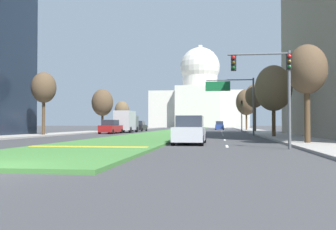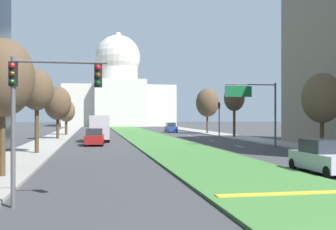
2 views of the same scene
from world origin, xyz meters
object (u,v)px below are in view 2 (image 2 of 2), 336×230
capitol_building (118,94)px  sedan_midblock (95,137)px  overhead_guide_sign (257,101)px  street_tree_left_near (2,78)px  street_tree_left_mid (37,91)px  street_tree_right_distant (207,103)px  sedan_far_horizon (171,128)px  street_tree_left_far (58,103)px  box_truck_delivery (99,128)px  street_tree_left_distant (66,111)px  traffic_light_far_right (219,115)px  sedan_lead_stopped (323,157)px  street_tree_right_far (234,99)px  street_tree_right_mid (322,98)px  sedan_distant (98,132)px  traffic_light_near_left (39,98)px

capitol_building → sedan_midblock: capitol_building is taller
capitol_building → overhead_guide_sign: (8.55, -92.25, -5.37)m
street_tree_left_near → street_tree_left_mid: bearing=90.2°
street_tree_right_distant → sedan_far_horizon: (-5.11, 7.29, -4.59)m
street_tree_left_far → box_truck_delivery: 8.02m
street_tree_left_mid → street_tree_left_distant: 32.38m
sedan_far_horizon → box_truck_delivery: bearing=-117.9°
traffic_light_far_right → sedan_lead_stopped: traffic_light_far_right is taller
capitol_building → street_tree_left_distant: capitol_building is taller
street_tree_left_near → sedan_far_horizon: (19.02, 55.29, -4.19)m
street_tree_left_far → street_tree_right_far: bearing=1.9°
capitol_building → street_tree_left_near: (-12.14, -109.77, -4.96)m
street_tree_left_mid → sedan_far_horizon: street_tree_left_mid is taller
street_tree_right_mid → sedan_distant: bearing=124.1°
street_tree_left_mid → street_tree_left_near: bearing=-89.8°
street_tree_right_distant → sedan_lead_stopped: street_tree_right_distant is taller
capitol_building → street_tree_left_near: size_ratio=4.75×
street_tree_left_mid → sedan_midblock: 11.73m
sedan_lead_stopped → street_tree_left_near: bearing=176.8°
street_tree_left_mid → street_tree_right_far: bearing=41.9°
traffic_light_far_right → sedan_far_horizon: size_ratio=1.18×
street_tree_left_mid → sedan_midblock: street_tree_left_mid is taller
capitol_building → street_tree_right_far: size_ratio=4.42×
street_tree_left_near → box_truck_delivery: bearing=80.0°
overhead_guide_sign → street_tree_right_mid: (3.30, -6.53, 0.04)m
street_tree_left_far → box_truck_delivery: size_ratio=1.10×
overhead_guide_sign → sedan_far_horizon: bearing=92.5°
traffic_light_near_left → traffic_light_far_right: same height
traffic_light_near_left → overhead_guide_sign: 30.38m
street_tree_left_distant → sedan_distant: street_tree_left_distant is taller
street_tree_left_near → box_truck_delivery: 29.78m
street_tree_left_distant → box_truck_delivery: 17.16m
street_tree_right_distant → box_truck_delivery: size_ratio=1.25×
street_tree_left_distant → capitol_building: bearing=79.5°
street_tree_left_far → box_truck_delivery: street_tree_left_far is taller
street_tree_right_distant → sedan_midblock: (-19.53, -25.08, -4.59)m
street_tree_left_far → sedan_far_horizon: size_ratio=1.59×
capitol_building → sedan_far_horizon: (6.88, -54.48, -9.15)m
street_tree_right_far → box_truck_delivery: street_tree_right_far is taller
street_tree_left_mid → street_tree_right_distant: street_tree_right_distant is taller
traffic_light_near_left → street_tree_right_distant: street_tree_right_distant is taller
capitol_building → sedan_midblock: 87.66m
box_truck_delivery → sedan_lead_stopped: bearing=-68.6°
traffic_light_near_left → box_truck_delivery: size_ratio=0.81×
traffic_light_far_right → street_tree_left_mid: (-22.56, -22.86, 1.90)m
street_tree_left_distant → sedan_midblock: size_ratio=1.20×
capitol_building → street_tree_right_distant: (11.98, -61.77, -4.56)m
sedan_midblock → box_truck_delivery: box_truck_delivery is taller
street_tree_left_distant → sedan_far_horizon: size_ratio=1.28×
street_tree_left_mid → capitol_building: bearing=82.8°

